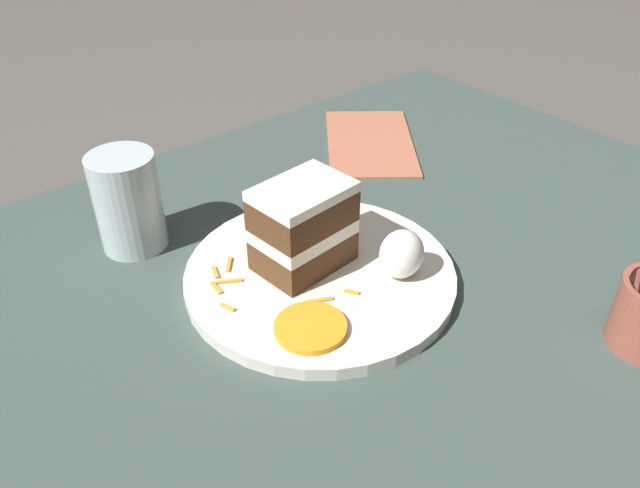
# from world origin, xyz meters

# --- Properties ---
(ground_plane) EXTENTS (6.00, 6.00, 0.00)m
(ground_plane) POSITION_xyz_m (0.00, 0.00, 0.00)
(ground_plane) COLOR #4C4742
(ground_plane) RESTS_ON ground
(dining_table) EXTENTS (1.04, 0.83, 0.03)m
(dining_table) POSITION_xyz_m (0.00, 0.00, 0.01)
(dining_table) COLOR #384742
(dining_table) RESTS_ON ground
(plate) EXTENTS (0.29, 0.29, 0.01)m
(plate) POSITION_xyz_m (-0.05, 0.04, 0.04)
(plate) COLOR silver
(plate) RESTS_ON dining_table
(cake_slice) EXTENTS (0.10, 0.08, 0.10)m
(cake_slice) POSITION_xyz_m (-0.06, 0.06, 0.09)
(cake_slice) COLOR #4C2D19
(cake_slice) RESTS_ON plate
(cream_dollop) EXTENTS (0.05, 0.04, 0.05)m
(cream_dollop) POSITION_xyz_m (0.01, -0.03, 0.07)
(cream_dollop) COLOR white
(cream_dollop) RESTS_ON plate
(orange_garnish) EXTENTS (0.07, 0.07, 0.01)m
(orange_garnish) POSITION_xyz_m (-0.12, -0.03, 0.05)
(orange_garnish) COLOR orange
(orange_garnish) RESTS_ON plate
(carrot_shreds_scatter) EXTENTS (0.12, 0.14, 0.00)m
(carrot_shreds_scatter) POSITION_xyz_m (-0.13, 0.06, 0.05)
(carrot_shreds_scatter) COLOR orange
(carrot_shreds_scatter) RESTS_ON plate
(drinking_glass) EXTENTS (0.08, 0.08, 0.12)m
(drinking_glass) POSITION_xyz_m (-0.18, 0.23, 0.08)
(drinking_glass) COLOR silver
(drinking_glass) RESTS_ON dining_table
(menu_card) EXTENTS (0.24, 0.26, 0.00)m
(menu_card) POSITION_xyz_m (0.22, 0.24, 0.03)
(menu_card) COLOR #B2664C
(menu_card) RESTS_ON dining_table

